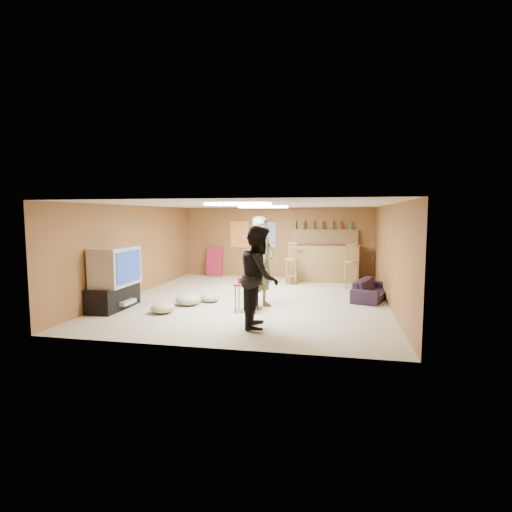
% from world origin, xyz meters
% --- Properties ---
extents(ground, '(7.00, 7.00, 0.00)m').
position_xyz_m(ground, '(0.00, 0.00, 0.00)').
color(ground, tan).
rests_on(ground, ground).
extents(ceiling, '(6.00, 7.00, 0.02)m').
position_xyz_m(ceiling, '(0.00, 0.00, 2.20)').
color(ceiling, silver).
rests_on(ceiling, ground).
extents(wall_back, '(6.00, 0.02, 2.20)m').
position_xyz_m(wall_back, '(0.00, 3.50, 1.10)').
color(wall_back, brown).
rests_on(wall_back, ground).
extents(wall_front, '(6.00, 0.02, 2.20)m').
position_xyz_m(wall_front, '(0.00, -3.50, 1.10)').
color(wall_front, brown).
rests_on(wall_front, ground).
extents(wall_left, '(0.02, 7.00, 2.20)m').
position_xyz_m(wall_left, '(-3.00, 0.00, 1.10)').
color(wall_left, brown).
rests_on(wall_left, ground).
extents(wall_right, '(0.02, 7.00, 2.20)m').
position_xyz_m(wall_right, '(3.00, 0.00, 1.10)').
color(wall_right, brown).
rests_on(wall_right, ground).
extents(tv_stand, '(0.55, 1.30, 0.50)m').
position_xyz_m(tv_stand, '(-2.72, -1.50, 0.25)').
color(tv_stand, black).
rests_on(tv_stand, ground).
extents(dvd_box, '(0.35, 0.50, 0.08)m').
position_xyz_m(dvd_box, '(-2.50, -1.50, 0.15)').
color(dvd_box, '#B2B2B7').
rests_on(dvd_box, tv_stand).
extents(tv_body, '(0.60, 1.10, 0.80)m').
position_xyz_m(tv_body, '(-2.65, -1.50, 0.90)').
color(tv_body, '#B2B2B7').
rests_on(tv_body, tv_stand).
extents(tv_screen, '(0.02, 0.95, 0.65)m').
position_xyz_m(tv_screen, '(-2.34, -1.50, 0.90)').
color(tv_screen, navy).
rests_on(tv_screen, tv_body).
extents(bar_counter, '(2.00, 0.60, 1.10)m').
position_xyz_m(bar_counter, '(1.50, 2.95, 0.55)').
color(bar_counter, brown).
rests_on(bar_counter, ground).
extents(bar_lip, '(2.10, 0.12, 0.05)m').
position_xyz_m(bar_lip, '(1.50, 2.70, 1.10)').
color(bar_lip, '#421E15').
rests_on(bar_lip, bar_counter).
extents(bar_shelf, '(2.00, 0.18, 0.05)m').
position_xyz_m(bar_shelf, '(1.50, 3.40, 1.50)').
color(bar_shelf, brown).
rests_on(bar_shelf, bar_backing).
extents(bar_backing, '(2.00, 0.14, 0.60)m').
position_xyz_m(bar_backing, '(1.50, 3.42, 1.20)').
color(bar_backing, brown).
rests_on(bar_backing, bar_counter).
extents(poster_left, '(0.60, 0.03, 0.85)m').
position_xyz_m(poster_left, '(-1.20, 3.46, 1.35)').
color(poster_left, '#BF3F26').
rests_on(poster_left, wall_back).
extents(poster_right, '(0.55, 0.03, 0.80)m').
position_xyz_m(poster_right, '(-0.30, 3.46, 1.35)').
color(poster_right, '#334C99').
rests_on(poster_right, wall_back).
extents(folding_chair_stack, '(0.50, 0.26, 0.91)m').
position_xyz_m(folding_chair_stack, '(-2.00, 3.30, 0.45)').
color(folding_chair_stack, maroon).
rests_on(folding_chair_stack, ground).
extents(ceiling_panel_front, '(1.20, 0.60, 0.04)m').
position_xyz_m(ceiling_panel_front, '(0.00, -1.50, 2.17)').
color(ceiling_panel_front, white).
rests_on(ceiling_panel_front, ceiling).
extents(ceiling_panel_back, '(1.20, 0.60, 0.04)m').
position_xyz_m(ceiling_panel_back, '(0.00, 1.20, 2.17)').
color(ceiling_panel_back, white).
rests_on(ceiling_panel_back, ceiling).
extents(person_olive, '(0.67, 0.82, 1.94)m').
position_xyz_m(person_olive, '(0.33, -0.77, 0.97)').
color(person_olive, '#4C5330').
rests_on(person_olive, ground).
extents(person_black, '(0.77, 0.94, 1.79)m').
position_xyz_m(person_black, '(0.55, -2.22, 0.89)').
color(person_black, black).
rests_on(person_black, ground).
extents(sofa, '(1.06, 1.67, 0.46)m').
position_xyz_m(sofa, '(2.70, 0.57, 0.23)').
color(sofa, black).
rests_on(sofa, ground).
extents(tray_table, '(0.49, 0.41, 0.58)m').
position_xyz_m(tray_table, '(0.10, -1.23, 0.29)').
color(tray_table, '#421E15').
rests_on(tray_table, ground).
extents(cup_red_near, '(0.09, 0.09, 0.11)m').
position_xyz_m(cup_red_near, '(-0.05, -1.20, 0.64)').
color(cup_red_near, '#A30A1C').
rests_on(cup_red_near, tray_table).
extents(cup_red_far, '(0.07, 0.07, 0.10)m').
position_xyz_m(cup_red_far, '(0.15, -1.30, 0.63)').
color(cup_red_far, '#A30A1C').
rests_on(cup_red_far, tray_table).
extents(cup_blue, '(0.09, 0.09, 0.10)m').
position_xyz_m(cup_blue, '(0.26, -1.14, 0.63)').
color(cup_blue, navy).
rests_on(cup_blue, tray_table).
extents(bar_stool_left, '(0.49, 0.49, 1.31)m').
position_xyz_m(bar_stool_left, '(0.62, 2.21, 0.66)').
color(bar_stool_left, brown).
rests_on(bar_stool_left, ground).
extents(bar_stool_right, '(0.45, 0.45, 1.08)m').
position_xyz_m(bar_stool_right, '(2.26, 1.94, 0.54)').
color(bar_stool_right, brown).
rests_on(bar_stool_right, ground).
extents(cushion_near_tv, '(0.56, 0.56, 0.25)m').
position_xyz_m(cushion_near_tv, '(-1.30, -0.87, 0.13)').
color(cushion_near_tv, tan).
rests_on(cushion_near_tv, ground).
extents(cushion_mid, '(0.54, 0.54, 0.20)m').
position_xyz_m(cushion_mid, '(-0.93, -0.46, 0.10)').
color(cushion_mid, tan).
rests_on(cushion_mid, ground).
extents(cushion_far, '(0.60, 0.60, 0.22)m').
position_xyz_m(cushion_far, '(-1.54, -1.65, 0.11)').
color(cushion_far, tan).
rests_on(cushion_far, ground).
extents(bottle_row, '(1.76, 0.08, 0.26)m').
position_xyz_m(bottle_row, '(1.44, 3.38, 1.65)').
color(bottle_row, '#3F7233').
rests_on(bottle_row, bar_shelf).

